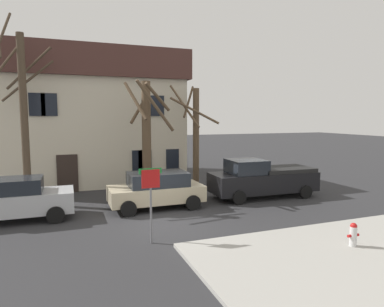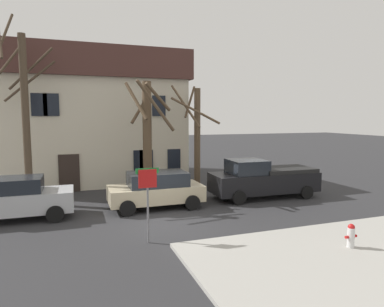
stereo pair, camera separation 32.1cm
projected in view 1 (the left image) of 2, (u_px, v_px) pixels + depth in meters
The scene contains 12 objects.
ground_plane at pixel (163, 223), 13.36m from camera, with size 120.00×120.00×0.00m, color #2D2D30.
sidewalk_slab at pixel (365, 260), 9.72m from camera, with size 9.62×6.06×0.12m, color #A8A59E.
building_main at pixel (94, 117), 22.51m from camera, with size 10.93×8.18×8.17m.
tree_bare_near at pixel (22, 109), 15.78m from camera, with size 2.59×2.53×9.08m.
tree_bare_mid at pixel (147, 134), 17.55m from camera, with size 2.42×2.17×5.98m.
tree_bare_far at pixel (195, 134), 19.67m from camera, with size 2.51×2.62×5.96m.
car_silver_sedan at pixel (16, 200), 13.52m from camera, with size 4.38×2.02×1.73m.
car_beige_wagon at pixel (157, 189), 15.48m from camera, with size 4.24×2.10×1.65m.
pickup_truck_black at pixel (262, 179), 17.56m from camera, with size 5.60×2.35×2.00m.
fire_hydrant at pixel (353, 234), 10.60m from camera, with size 0.42×0.22×0.75m.
street_sign_pole at pixel (151, 191), 11.02m from camera, with size 0.76×0.07×2.50m.
bicycle_leaning at pixel (6, 198), 15.89m from camera, with size 1.68×0.60×1.03m.
Camera 1 is at (-3.48, -12.56, 4.17)m, focal length 31.70 mm.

